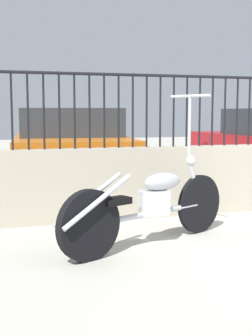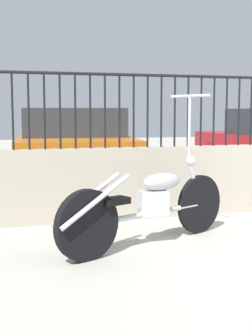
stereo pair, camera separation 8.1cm
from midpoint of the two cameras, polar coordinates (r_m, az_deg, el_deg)
name	(u,v)px [view 2 (the right image)]	position (r m, az deg, el deg)	size (l,w,h in m)	color
motorcycle_silver	(143,205)	(4.52, 2.57, -4.55)	(1.98, 0.99, 1.49)	black
car_orange	(72,146)	(8.47, -6.37, 2.66)	(2.30, 4.69, 1.37)	black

